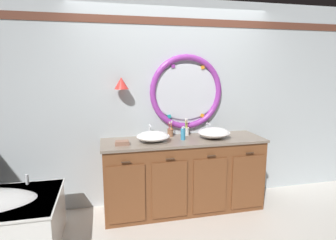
% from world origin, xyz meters
% --- Properties ---
extents(ground_plane, '(14.00, 14.00, 0.00)m').
position_xyz_m(ground_plane, '(0.00, 0.00, 0.00)').
color(ground_plane, silver).
extents(back_wall_assembly, '(6.40, 0.26, 2.60)m').
position_xyz_m(back_wall_assembly, '(0.01, 0.59, 1.31)').
color(back_wall_assembly, silver).
rests_on(back_wall_assembly, ground_plane).
extents(vanity_counter, '(1.99, 0.61, 0.90)m').
position_xyz_m(vanity_counter, '(0.07, 0.26, 0.45)').
color(vanity_counter, brown).
rests_on(vanity_counter, ground_plane).
extents(sink_basin_left, '(0.39, 0.39, 0.12)m').
position_xyz_m(sink_basin_left, '(-0.31, 0.24, 0.97)').
color(sink_basin_left, white).
rests_on(sink_basin_left, vanity_counter).
extents(sink_basin_right, '(0.40, 0.40, 0.13)m').
position_xyz_m(sink_basin_right, '(0.45, 0.24, 0.97)').
color(sink_basin_right, white).
rests_on(sink_basin_right, vanity_counter).
extents(faucet_set_left, '(0.22, 0.12, 0.16)m').
position_xyz_m(faucet_set_left, '(-0.31, 0.47, 0.97)').
color(faucet_set_left, silver).
rests_on(faucet_set_left, vanity_counter).
extents(faucet_set_right, '(0.21, 0.12, 0.15)m').
position_xyz_m(faucet_set_right, '(0.45, 0.47, 0.96)').
color(faucet_set_right, silver).
rests_on(faucet_set_right, vanity_counter).
extents(toothbrush_holder_left, '(0.08, 0.08, 0.20)m').
position_xyz_m(toothbrush_holder_left, '(-0.05, 0.45, 0.96)').
color(toothbrush_holder_left, '#996647').
rests_on(toothbrush_holder_left, vanity_counter).
extents(toothbrush_holder_right, '(0.08, 0.08, 0.23)m').
position_xyz_m(toothbrush_holder_right, '(0.16, 0.46, 0.96)').
color(toothbrush_holder_right, white).
rests_on(toothbrush_holder_right, vanity_counter).
extents(soap_dispenser, '(0.06, 0.07, 0.17)m').
position_xyz_m(soap_dispenser, '(0.06, 0.24, 0.98)').
color(soap_dispenser, '#388EBC').
rests_on(soap_dispenser, vanity_counter).
extents(folded_hand_towel, '(0.16, 0.10, 0.05)m').
position_xyz_m(folded_hand_towel, '(-0.68, 0.17, 0.93)').
color(folded_hand_towel, '#936B56').
rests_on(folded_hand_towel, vanity_counter).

